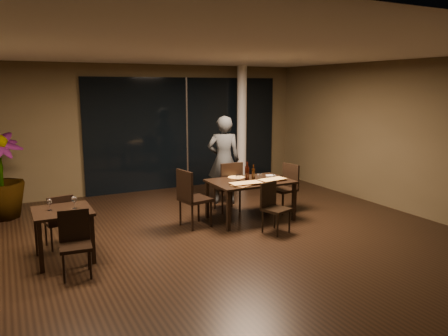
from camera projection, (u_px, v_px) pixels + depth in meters
ground at (222, 240)px, 7.16m from camera, size 8.00×8.00×0.00m
wall_back at (146, 128)px, 10.44m from camera, size 8.00×0.10×3.00m
wall_right at (403, 137)px, 8.69m from camera, size 0.10×8.00×3.00m
ceiling at (222, 50)px, 6.61m from camera, size 8.00×8.00×0.04m
window_panel at (186, 133)px, 10.83m from camera, size 5.00×0.06×2.70m
column at (242, 126)px, 11.16m from camera, size 0.24×0.24×3.00m
main_table at (250, 184)px, 8.19m from camera, size 1.50×1.00×0.75m
side_table at (63, 218)px, 6.24m from camera, size 0.80×0.80×0.75m
chair_main_far at (229, 184)px, 8.70m from camera, size 0.49×0.49×1.02m
chair_main_near at (273, 205)px, 7.50m from camera, size 0.50×0.50×0.86m
chair_main_left at (191, 195)px, 7.72m from camera, size 0.56×0.56×1.05m
chair_main_right at (286, 185)px, 8.77m from camera, size 0.51×0.51×0.95m
chair_side_far at (60, 218)px, 6.74m from camera, size 0.45×0.45×0.85m
chair_side_near at (75, 240)px, 5.78m from camera, size 0.44×0.44×0.87m
diner at (224, 160)px, 9.27m from camera, size 0.76×0.65×1.88m
pizza_board_left at (246, 184)px, 7.82m from camera, size 0.65×0.51×0.01m
pizza_board_right at (272, 181)px, 8.12m from camera, size 0.59×0.43×0.01m
oblong_pizza_left at (246, 183)px, 7.81m from camera, size 0.55×0.27×0.02m
oblong_pizza_right at (272, 180)px, 8.12m from camera, size 0.52×0.29×0.02m
round_pizza at (236, 178)px, 8.38m from camera, size 0.31×0.31×0.01m
bottle_a at (247, 172)px, 8.15m from camera, size 0.07×0.07×0.33m
bottle_b at (253, 172)px, 8.17m from camera, size 0.07×0.07×0.30m
bottle_c at (247, 171)px, 8.24m from camera, size 0.07×0.07×0.34m
tumbler_left at (238, 178)px, 8.16m from camera, size 0.08×0.08×0.10m
tumbler_right at (260, 176)px, 8.36m from camera, size 0.08×0.08×0.09m
napkin_near at (278, 178)px, 8.33m from camera, size 0.19×0.11×0.01m
napkin_far at (271, 175)px, 8.59m from camera, size 0.20×0.15×0.01m
wine_glass_a at (50, 205)px, 6.17m from camera, size 0.07×0.07×0.16m
wine_glass_b at (74, 203)px, 6.28m from camera, size 0.08×0.08×0.17m
side_napkin at (71, 212)px, 6.11m from camera, size 0.20×0.14×0.01m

